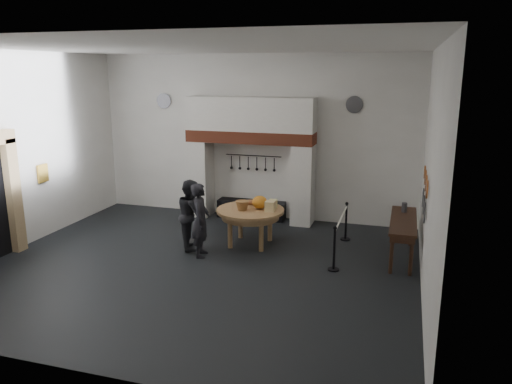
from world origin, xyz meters
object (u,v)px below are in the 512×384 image
(side_table, at_px, (404,221))
(barrier_post_near, at_px, (334,250))
(visitor_near, at_px, (201,220))
(work_table, at_px, (250,210))
(iron_range, at_px, (251,209))
(barrier_post_far, at_px, (346,222))
(visitor_far, at_px, (191,214))

(side_table, distance_m, barrier_post_near, 1.79)
(visitor_near, bearing_deg, barrier_post_near, -102.16)
(work_table, height_order, side_table, side_table)
(iron_range, distance_m, barrier_post_near, 4.16)
(work_table, distance_m, barrier_post_near, 2.40)
(work_table, relative_size, side_table, 0.73)
(work_table, bearing_deg, iron_range, 106.78)
(work_table, relative_size, visitor_near, 0.96)
(visitor_near, distance_m, barrier_post_far, 3.61)
(iron_range, xyz_separation_m, barrier_post_near, (2.77, -3.10, 0.20))
(iron_range, bearing_deg, visitor_far, -102.39)
(visitor_near, bearing_deg, iron_range, -16.32)
(visitor_far, xyz_separation_m, side_table, (4.70, 0.74, 0.05))
(barrier_post_near, bearing_deg, side_table, 39.78)
(work_table, bearing_deg, barrier_post_far, 24.60)
(work_table, xyz_separation_m, visitor_far, (-1.22, -0.65, -0.02))
(iron_range, bearing_deg, side_table, -25.84)
(work_table, relative_size, visitor_far, 0.98)
(iron_range, bearing_deg, visitor_near, -93.64)
(visitor_near, relative_size, visitor_far, 1.02)
(work_table, xyz_separation_m, barrier_post_far, (2.14, 0.98, -0.39))
(iron_range, relative_size, visitor_far, 1.16)
(side_table, relative_size, barrier_post_far, 2.44)
(barrier_post_far, bearing_deg, visitor_near, -145.63)
(visitor_near, xyz_separation_m, barrier_post_far, (2.96, 2.03, -0.38))
(iron_range, bearing_deg, barrier_post_far, -21.62)
(work_table, height_order, visitor_near, visitor_near)
(iron_range, bearing_deg, barrier_post_near, -48.23)
(work_table, bearing_deg, side_table, 1.49)
(visitor_near, relative_size, side_table, 0.76)
(side_table, height_order, barrier_post_near, same)
(work_table, distance_m, side_table, 3.48)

